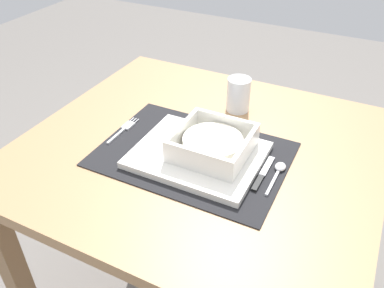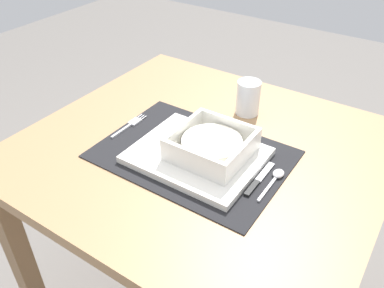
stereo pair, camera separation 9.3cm
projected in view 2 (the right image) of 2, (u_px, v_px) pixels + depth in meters
The scene contains 8 objects.
dining_table at pixel (202, 180), 1.04m from camera, with size 0.85×0.78×0.73m.
placemat at pixel (192, 154), 0.95m from camera, with size 0.44×0.31×0.00m, color black.
serving_plate at pixel (197, 155), 0.93m from camera, with size 0.29×0.23×0.02m, color white.
porridge_bowl at pixel (212, 146), 0.91m from camera, with size 0.17×0.17×0.05m.
fork at pixel (131, 124), 1.04m from camera, with size 0.02×0.13×0.00m.
spoon at pixel (276, 177), 0.87m from camera, with size 0.02×0.12×0.01m.
butter_knife at pixel (258, 181), 0.86m from camera, with size 0.01×0.13×0.01m.
drinking_glass at pixel (248, 99), 1.08m from camera, with size 0.06×0.06×0.09m.
Camera 2 is at (0.42, -0.67, 1.30)m, focal length 37.37 mm.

